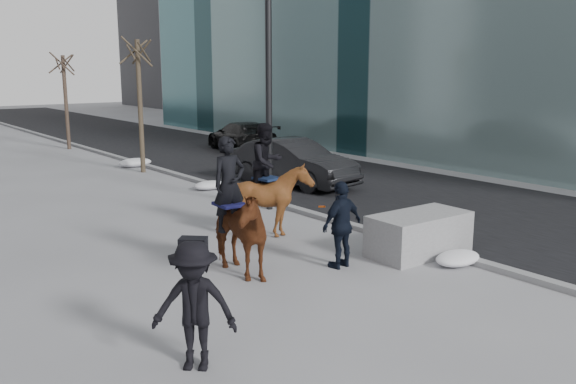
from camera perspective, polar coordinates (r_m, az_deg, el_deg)
ground at (r=11.62m, az=3.66°, el=-8.21°), size 120.00×120.00×0.00m
road at (r=23.44m, az=0.38°, el=1.94°), size 8.00×90.00×0.01m
curb at (r=21.23m, az=-8.15°, el=0.96°), size 0.25×90.00×0.12m
planter at (r=13.32m, az=12.16°, el=-3.86°), size 2.25×1.17×0.89m
car_near at (r=20.60m, az=0.44°, el=2.79°), size 2.40×4.95×1.56m
car_far at (r=29.15m, az=-4.35°, el=5.21°), size 2.80×5.16×1.42m
tree_near at (r=23.64m, az=-13.70°, el=8.38°), size 1.20×1.20×5.48m
tree_far at (r=31.59m, az=-20.09°, el=8.30°), size 1.20×1.20×5.00m
mounted_left at (r=11.65m, az=-5.12°, el=-3.08°), size 1.03×2.10×2.67m
mounted_right at (r=14.27m, az=-1.71°, el=0.03°), size 1.60×1.75×2.68m
feeder at (r=12.12m, az=5.05°, el=-3.06°), size 1.06×0.90×1.75m
camera_crew at (r=8.18m, az=-8.77°, el=-10.43°), size 1.27×1.25×1.75m
lamppost at (r=16.75m, az=-1.64°, el=15.22°), size 0.25×1.41×9.09m
snow_piles at (r=20.42m, az=-7.83°, el=0.82°), size 1.35×16.49×0.34m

